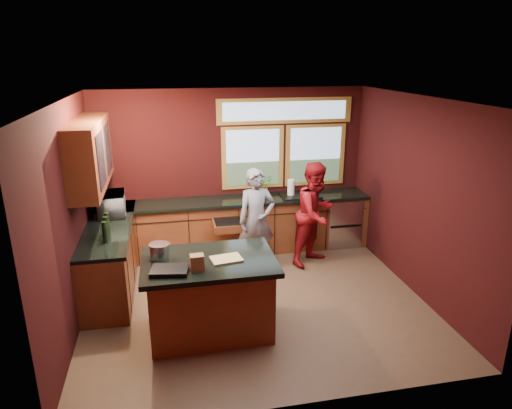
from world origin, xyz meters
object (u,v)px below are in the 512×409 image
object	(u,v)px
person_grey	(257,220)
person_red	(316,214)
island	(210,295)
cutting_board	(226,259)
stock_pot	(160,251)

from	to	relation	value
person_grey	person_red	xyz separation A→B (m)	(0.96, 0.03, 0.03)
island	person_grey	distance (m)	1.83
cutting_board	stock_pot	world-z (taller)	stock_pot
stock_pot	person_grey	bearing A→B (deg)	44.67
cutting_board	person_grey	bearing A→B (deg)	67.03
person_grey	island	bearing A→B (deg)	-125.16
island	person_red	world-z (taller)	person_red
person_grey	cutting_board	distance (m)	1.77
island	person_red	size ratio (longest dim) A/B	0.94
person_grey	person_red	bearing A→B (deg)	-3.68
island	cutting_board	distance (m)	0.52
island	stock_pot	xyz separation A→B (m)	(-0.55, 0.15, 0.56)
person_grey	cutting_board	xyz separation A→B (m)	(-0.69, -1.62, 0.16)
cutting_board	stock_pot	xyz separation A→B (m)	(-0.75, 0.20, 0.08)
person_red	person_grey	bearing A→B (deg)	147.41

